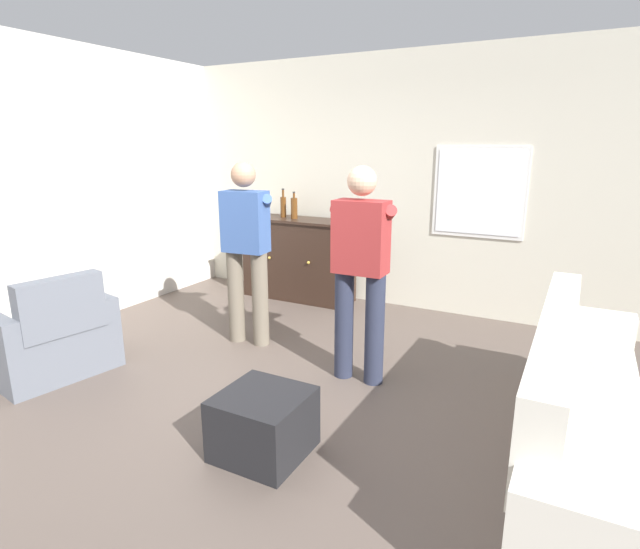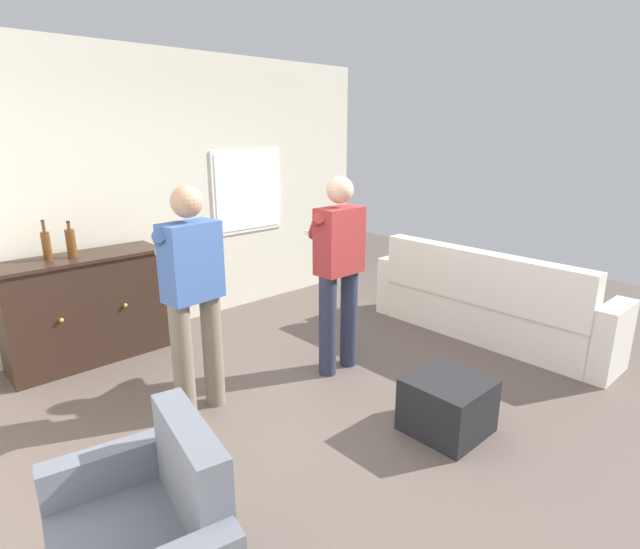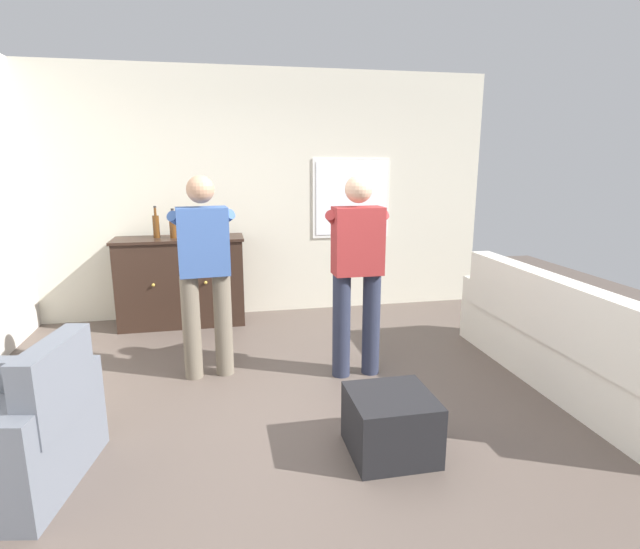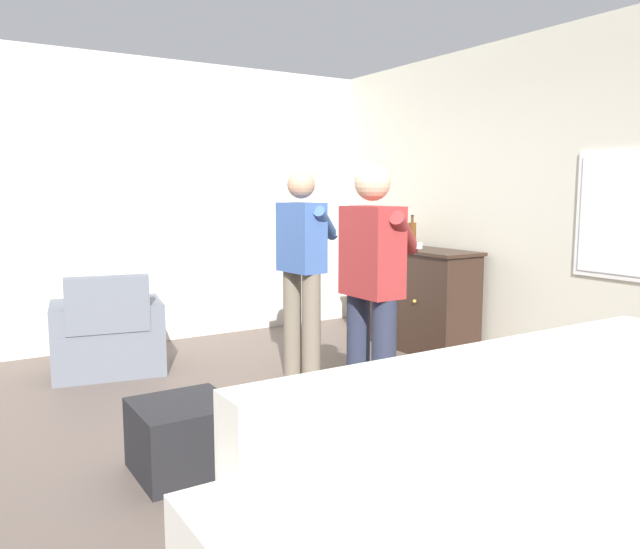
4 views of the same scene
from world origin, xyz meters
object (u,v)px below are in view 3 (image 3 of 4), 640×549
Objects in this scene: armchair at (22,438)px; person_standing_left at (204,268)px; sideboard_cabinet at (181,281)px; ottoman at (391,424)px; bottle_wine_green at (156,226)px; couch at (559,344)px; bottle_liquor_amber at (173,226)px; person_standing_right at (357,267)px.

armchair is 0.58× the size of person_standing_left.
sideboard_cabinet is at bearing 101.72° from person_standing_left.
armchair is at bearing 176.96° from ottoman.
sideboard_cabinet is 2.70× the size of ottoman.
couch is at bearing -33.97° from bottle_wine_green.
sideboard_cabinet is 4.35× the size of bottle_liquor_amber.
person_standing_right is at bearing 25.90° from armchair.
person_standing_left is at bearing -70.41° from bottle_wine_green.
bottle_liquor_amber reaches higher than sideboard_cabinet.
person_standing_right reaches higher than couch.
armchair is at bearing -103.44° from bottle_liquor_amber.
bottle_liquor_amber is (0.18, -0.05, -0.00)m from bottle_wine_green.
sideboard_cabinet is at bearing 144.56° from couch.
bottle_liquor_amber is at bearing 76.56° from armchair.
bottle_wine_green is at bearing 109.59° from person_standing_left.
bottle_wine_green is at bearing 146.03° from couch.
person_standing_right is (0.11, 1.19, 0.74)m from ottoman.
person_standing_left is 1.25m from person_standing_right.
sideboard_cabinet is at bearing -8.92° from bottle_wine_green.
person_standing_left is (-1.12, 1.42, 0.74)m from ottoman.
person_standing_left is at bearing 164.85° from couch.
bottle_liquor_amber is (-3.13, 2.18, 0.76)m from couch.
person_standing_left reaches higher than couch.
couch reaches higher than ottoman.
couch is 7.21× the size of bottle_wine_green.
bottle_liquor_amber is 0.62× the size of ottoman.
person_standing_left reaches higher than bottle_wine_green.
person_standing_left and person_standing_right have the same top height.
ottoman is 1.96m from person_standing_left.
armchair is 1.93× the size of ottoman.
person_standing_right is (2.23, 1.08, 0.65)m from armchair.
person_standing_left reaches higher than armchair.
ottoman is (1.47, -2.85, -0.91)m from bottle_liquor_amber.
ottoman is 0.30× the size of person_standing_right.
sideboard_cabinet is at bearing 75.71° from armchair.
ottoman is at bearing -95.08° from person_standing_right.
person_standing_left is (1.00, 1.31, 0.65)m from armchair.
armchair is at bearing -171.72° from couch.
armchair is 1.77m from person_standing_left.
person_standing_right is at bearing 84.92° from ottoman.
couch is 3.82m from armchair.
person_standing_left is (-2.79, 0.75, 0.59)m from couch.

